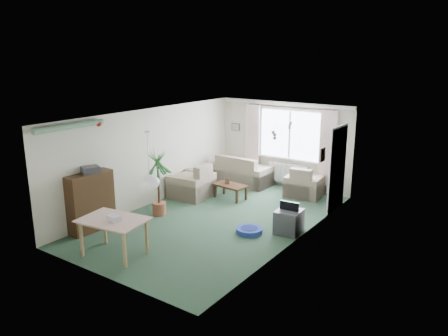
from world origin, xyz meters
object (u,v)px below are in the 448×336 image
Objects in this scene: houseplant at (158,182)px; tv_cube at (289,221)px; armchair_left at (191,180)px; dining_table at (114,237)px; pet_bed at (249,230)px; bookshelf at (91,202)px; armchair_corner at (305,181)px; coffee_table at (230,192)px; sofa at (243,169)px.

houseplant is 3.13m from tv_cube.
armchair_left is 0.90× the size of dining_table.
pet_bed is at bearing -148.10° from tv_cube.
armchair_left is 3.00m from bookshelf.
bookshelf is (-2.76, -4.74, 0.23)m from armchair_corner.
tv_cube is at bearing 33.54° from bookshelf.
armchair_corner is 2.99m from pet_bed.
dining_table reaches higher than pet_bed.
armchair_left is 1.18× the size of coffee_table.
coffee_table is at bearing 133.98° from pet_bed.
dining_table is at bearing 11.38° from armchair_left.
bookshelf is 0.79× the size of houseplant.
dining_table reaches higher than tv_cube.
dining_table is 2.80m from pet_bed.
armchair_corner is at bearing 91.99° from pet_bed.
bookshelf is at bearing -151.84° from tv_cube.
bookshelf is at bearing -110.54° from houseplant.
dining_table is (-1.44, -5.29, -0.06)m from armchair_corner.
sofa is 5.34m from dining_table.
armchair_left reaches higher than pet_bed.
armchair_left is at bearing 76.76° from sofa.
pet_bed is (2.07, -3.00, -0.37)m from sofa.
dining_table is at bearing -69.49° from houseplant.
sofa reaches higher than dining_table.
sofa is 1.85m from armchair_left.
houseplant is 1.44× the size of dining_table.
tv_cube reaches higher than coffee_table.
coffee_table is at bearing 36.09° from armchair_corner.
coffee_table is 3.67m from bookshelf.
tv_cube reaches higher than pet_bed.
sofa is 3.07× the size of tv_cube.
houseplant is at bearing 70.44° from bookshelf.
sofa is 3.66m from pet_bed.
pet_bed is (1.59, -1.65, -0.14)m from coffee_table.
coffee_table is at bearing 90.69° from dining_table.
sofa reaches higher than pet_bed.
sofa is at bearing 109.40° from coffee_table.
armchair_left reaches higher than coffee_table.
bookshelf reaches higher than tv_cube.
bookshelf is (-0.34, -2.98, 0.18)m from armchair_left.
dining_table is 2.02× the size of tv_cube.
armchair_corner reaches higher than dining_table.
houseplant is 2.89× the size of pet_bed.
coffee_table is 0.77× the size of dining_table.
dining_table is 3.58m from tv_cube.
armchair_left is 1.82× the size of tv_cube.
bookshelf reaches higher than armchair_corner.
coffee_table is (0.94, 0.44, -0.26)m from armchair_left.
dining_table is (0.76, -2.04, -0.45)m from houseplant.
pet_bed is (0.10, -2.97, -0.35)m from armchair_corner.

